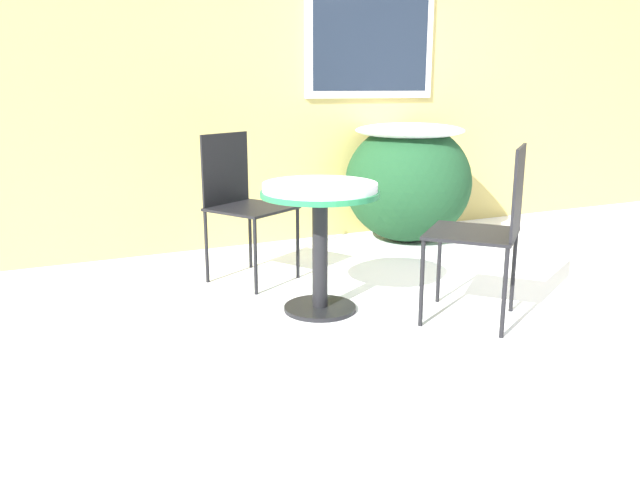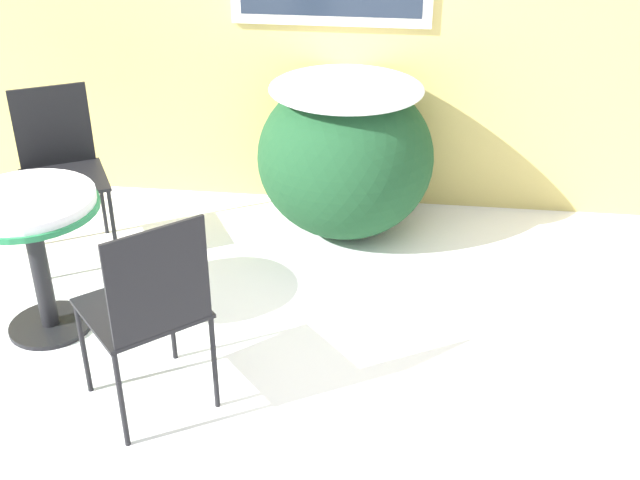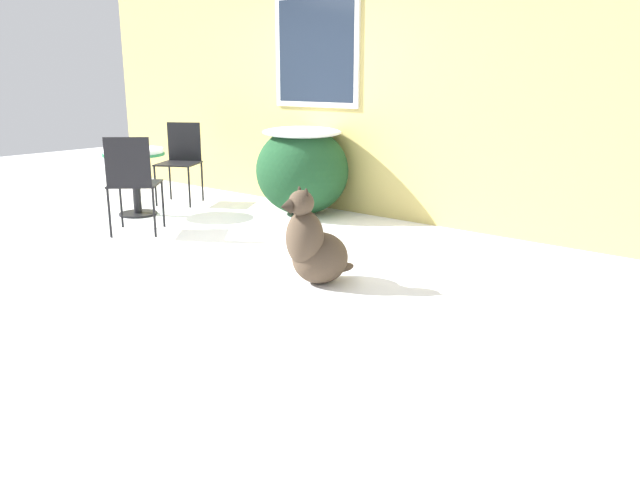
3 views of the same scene
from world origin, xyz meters
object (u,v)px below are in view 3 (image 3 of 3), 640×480
object	(u,v)px
patio_chair_near_table	(181,158)
dog	(314,248)
patio_table	(134,163)
patio_chair_far_side	(133,179)

from	to	relation	value
patio_chair_near_table	dog	world-z (taller)	patio_chair_near_table
patio_table	dog	xyz separation A→B (m)	(3.13, -0.59, -0.32)
patio_chair_near_table	patio_chair_far_side	size ratio (longest dim) A/B	1.00
patio_chair_near_table	dog	size ratio (longest dim) A/B	1.30
patio_table	dog	distance (m)	3.20
patio_table	patio_chair_near_table	size ratio (longest dim) A/B	0.77
patio_table	patio_chair_far_side	xyz separation A→B (m)	(0.76, -0.54, -0.04)
patio_table	dog	size ratio (longest dim) A/B	1.00
patio_chair_far_side	dog	bearing A→B (deg)	136.91
patio_table	patio_chair_far_side	distance (m)	0.93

